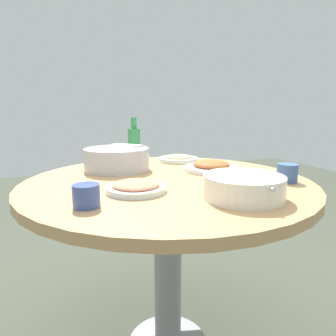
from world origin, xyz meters
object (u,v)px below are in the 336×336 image
at_px(soup_bowl, 243,188).
at_px(rice_bowl, 117,159).
at_px(dish_stirfry, 211,167).
at_px(dish_noodles, 178,158).
at_px(round_dining_table, 168,209).
at_px(tea_cup_near, 86,196).
at_px(dish_shrimp, 136,187).
at_px(green_bottle, 134,143).
at_px(tea_cup_far, 287,173).

bearing_deg(soup_bowl, rice_bowl, -64.81).
xyz_separation_m(dish_stirfry, dish_noodles, (0.04, -0.28, -0.00)).
bearing_deg(rice_bowl, dish_noodles, -162.73).
xyz_separation_m(round_dining_table, tea_cup_near, (0.34, 0.23, 0.16)).
relative_size(dish_stirfry, tea_cup_near, 3.19).
height_order(soup_bowl, dish_stirfry, soup_bowl).
bearing_deg(dish_shrimp, rice_bowl, -92.55).
xyz_separation_m(rice_bowl, soup_bowl, (-0.27, 0.58, -0.02)).
xyz_separation_m(rice_bowl, green_bottle, (-0.15, -0.24, 0.04)).
relative_size(dish_stirfry, green_bottle, 1.07).
relative_size(dish_noodles, tea_cup_far, 2.71).
distance_m(soup_bowl, dish_shrimp, 0.35).
distance_m(rice_bowl, green_bottle, 0.29).
bearing_deg(dish_stirfry, rice_bowl, -24.00).
distance_m(dish_stirfry, tea_cup_far, 0.33).
bearing_deg(green_bottle, tea_cup_near, 65.26).
distance_m(soup_bowl, dish_stirfry, 0.42).
bearing_deg(rice_bowl, dish_shrimp, 87.45).
height_order(rice_bowl, tea_cup_near, rice_bowl).
distance_m(rice_bowl, soup_bowl, 0.64).
bearing_deg(dish_noodles, tea_cup_near, 47.98).
bearing_deg(round_dining_table, dish_stirfry, -160.70).
height_order(round_dining_table, dish_shrimp, dish_shrimp).
distance_m(dish_stirfry, dish_noodles, 0.29).
height_order(dish_shrimp, dish_noodles, dish_shrimp).
height_order(round_dining_table, soup_bowl, soup_bowl).
xyz_separation_m(dish_stirfry, dish_shrimp, (0.41, 0.21, -0.00)).
height_order(dish_stirfry, green_bottle, green_bottle).
xyz_separation_m(rice_bowl, dish_shrimp, (0.02, 0.39, -0.04)).
relative_size(soup_bowl, dish_stirfry, 1.13).
bearing_deg(dish_noodles, tea_cup_far, 109.71).
relative_size(soup_bowl, green_bottle, 1.21).
bearing_deg(dish_stirfry, green_bottle, -59.56).
xyz_separation_m(round_dining_table, dish_stirfry, (-0.24, -0.09, 0.14)).
height_order(round_dining_table, rice_bowl, rice_bowl).
bearing_deg(round_dining_table, rice_bowl, -60.41).
height_order(dish_stirfry, tea_cup_near, tea_cup_near).
distance_m(dish_shrimp, tea_cup_near, 0.20).
relative_size(rice_bowl, dish_noodles, 1.41).
relative_size(dish_stirfry, dish_noodles, 1.18).
distance_m(dish_stirfry, tea_cup_near, 0.66).
relative_size(dish_shrimp, tea_cup_far, 2.65).
bearing_deg(dish_noodles, round_dining_table, 61.15).
height_order(round_dining_table, dish_noodles, dish_noodles).
bearing_deg(dish_noodles, dish_shrimp, 53.40).
relative_size(rice_bowl, dish_shrimp, 1.44).
bearing_deg(soup_bowl, tea_cup_far, -157.11).
bearing_deg(round_dining_table, soup_bowl, 111.41).
bearing_deg(green_bottle, dish_stirfry, 120.44).
distance_m(rice_bowl, tea_cup_far, 0.72).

